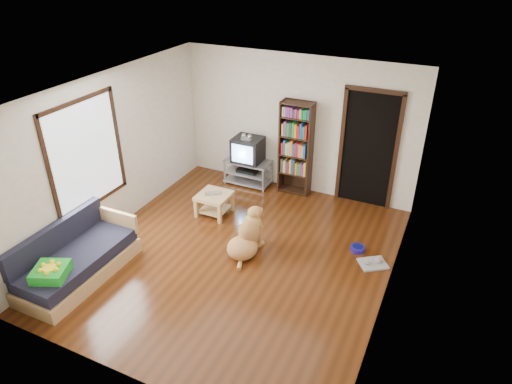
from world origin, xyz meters
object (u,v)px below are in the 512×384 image
at_px(coffee_table, 214,200).
at_px(laptop, 213,194).
at_px(crt_tv, 248,149).
at_px(sofa, 77,261).
at_px(dog_bowl, 358,249).
at_px(grey_rag, 373,264).
at_px(green_cushion, 51,272).
at_px(dog, 247,237).
at_px(bookshelf, 296,143).
at_px(tv_stand, 248,171).

bearing_deg(coffee_table, laptop, -90.00).
bearing_deg(crt_tv, sofa, -104.93).
bearing_deg(dog_bowl, grey_rag, -39.81).
bearing_deg(laptop, green_cushion, -139.66).
distance_m(green_cushion, dog_bowl, 4.47).
distance_m(green_cushion, laptop, 2.95).
xyz_separation_m(sofa, dog, (1.97, 1.56, 0.01)).
distance_m(crt_tv, sofa, 3.81).
xyz_separation_m(dog_bowl, dog, (-1.57, -0.75, 0.23)).
bearing_deg(laptop, grey_rag, -38.09).
height_order(grey_rag, bookshelf, bookshelf).
bearing_deg(bookshelf, coffee_table, -125.01).
bearing_deg(bookshelf, laptop, -124.44).
height_order(grey_rag, sofa, sofa).
bearing_deg(sofa, crt_tv, 75.07).
bearing_deg(green_cushion, crt_tv, 55.23).
xyz_separation_m(coffee_table, dog, (1.03, -0.77, -0.01)).
distance_m(grey_rag, coffee_table, 2.92).
height_order(bookshelf, coffee_table, bookshelf).
distance_m(tv_stand, crt_tv, 0.47).
height_order(green_cushion, laptop, green_cushion).
bearing_deg(green_cushion, grey_rag, 11.73).
bearing_deg(bookshelf, grey_rag, -40.97).
bearing_deg(bookshelf, dog, -88.77).
distance_m(green_cushion, dog, 2.80).
relative_size(grey_rag, tv_stand, 0.44).
height_order(grey_rag, dog, dog).
xyz_separation_m(green_cushion, grey_rag, (3.71, 2.60, -0.48)).
distance_m(laptop, grey_rag, 2.93).
distance_m(coffee_table, dog, 1.28).
distance_m(bookshelf, sofa, 4.26).
bearing_deg(dog, coffee_table, 143.26).
height_order(crt_tv, bookshelf, bookshelf).
height_order(green_cushion, tv_stand, green_cushion).
relative_size(dog_bowl, tv_stand, 0.24).
bearing_deg(green_cushion, tv_stand, 55.18).
height_order(tv_stand, dog, dog).
xyz_separation_m(tv_stand, coffee_table, (-0.03, -1.31, 0.01)).
bearing_deg(sofa, bookshelf, 62.68).
bearing_deg(bookshelf, green_cushion, -112.89).
height_order(crt_tv, sofa, crt_tv).
bearing_deg(crt_tv, green_cushion, -101.46).
bearing_deg(crt_tv, dog_bowl, -27.59).
xyz_separation_m(dog_bowl, crt_tv, (-2.56, 1.34, 0.70)).
relative_size(dog_bowl, grey_rag, 0.55).
distance_m(grey_rag, tv_stand, 3.27).
xyz_separation_m(grey_rag, dog, (-1.87, -0.50, 0.26)).
height_order(dog_bowl, bookshelf, bookshelf).
height_order(tv_stand, coffee_table, tv_stand).
distance_m(green_cushion, sofa, 0.60).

